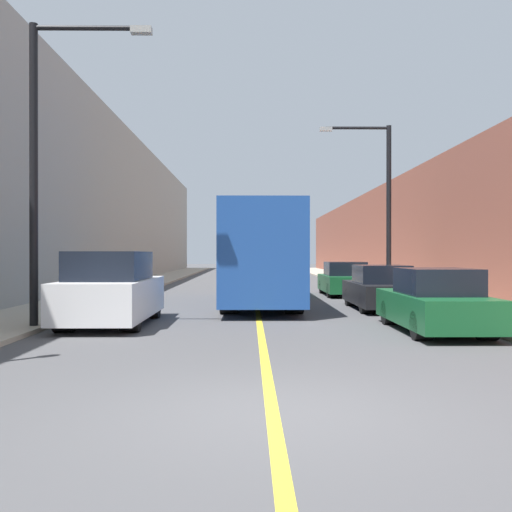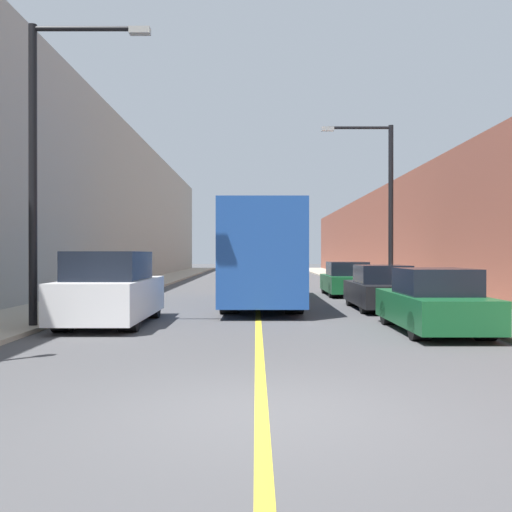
% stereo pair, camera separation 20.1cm
% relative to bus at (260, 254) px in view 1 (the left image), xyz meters
% --- Properties ---
extents(ground_plane, '(200.00, 200.00, 0.00)m').
position_rel_bus_xyz_m(ground_plane, '(-0.11, -14.62, -1.81)').
color(ground_plane, '#474749').
extents(sidewalk_left, '(2.76, 72.00, 0.11)m').
position_rel_bus_xyz_m(sidewalk_left, '(-6.59, 15.38, -1.76)').
color(sidewalk_left, '#A89E8C').
rests_on(sidewalk_left, ground).
extents(sidewalk_right, '(2.76, 72.00, 0.11)m').
position_rel_bus_xyz_m(sidewalk_right, '(6.37, 15.38, -1.76)').
color(sidewalk_right, '#A89E8C').
rests_on(sidewalk_right, ground).
extents(building_row_left, '(4.00, 72.00, 9.73)m').
position_rel_bus_xyz_m(building_row_left, '(-9.97, 15.38, 3.06)').
color(building_row_left, gray).
rests_on(building_row_left, ground).
extents(building_row_right, '(4.00, 72.00, 6.07)m').
position_rel_bus_xyz_m(building_row_right, '(9.75, 15.38, 1.22)').
color(building_row_right, brown).
rests_on(building_row_right, ground).
extents(road_center_line, '(0.16, 72.00, 0.01)m').
position_rel_bus_xyz_m(road_center_line, '(-0.11, 15.38, -1.81)').
color(road_center_line, gold).
rests_on(road_center_line, ground).
extents(bus, '(2.51, 10.74, 3.38)m').
position_rel_bus_xyz_m(bus, '(0.00, 0.00, 0.00)').
color(bus, '#1E4793').
rests_on(bus, ground).
extents(parked_suv_left, '(1.97, 4.85, 1.88)m').
position_rel_bus_xyz_m(parked_suv_left, '(-3.90, -6.09, -0.94)').
color(parked_suv_left, silver).
rests_on(parked_suv_left, ground).
extents(car_right_near, '(1.75, 4.52, 1.48)m').
position_rel_bus_xyz_m(car_right_near, '(3.94, -7.56, -1.14)').
color(car_right_near, '#145128').
rests_on(car_right_near, ground).
extents(car_right_mid, '(1.77, 4.41, 1.45)m').
position_rel_bus_xyz_m(car_right_mid, '(3.89, -2.00, -1.15)').
color(car_right_mid, black).
rests_on(car_right_mid, ground).
extents(car_right_far, '(1.83, 4.34, 1.47)m').
position_rel_bus_xyz_m(car_right_far, '(3.77, 4.54, -1.15)').
color(car_right_far, '#145128').
rests_on(car_right_far, ground).
extents(street_lamp_left, '(2.91, 0.24, 7.19)m').
position_rel_bus_xyz_m(street_lamp_left, '(-5.23, -7.11, 2.46)').
color(street_lamp_left, black).
rests_on(street_lamp_left, sidewalk_left).
extents(street_lamp_right, '(2.91, 0.24, 6.91)m').
position_rel_bus_xyz_m(street_lamp_right, '(5.00, 2.80, 2.32)').
color(street_lamp_right, black).
rests_on(street_lamp_right, sidewalk_right).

